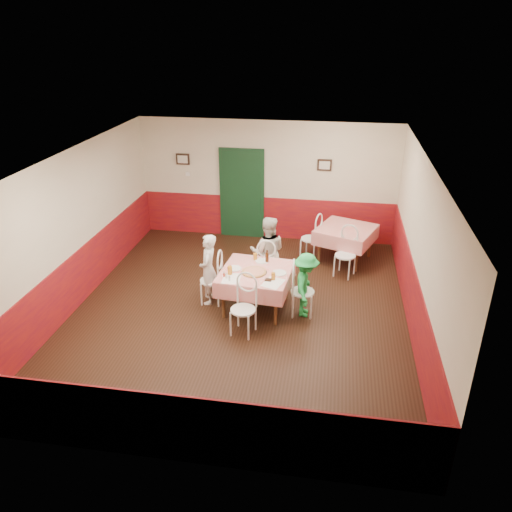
# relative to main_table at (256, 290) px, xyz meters

# --- Properties ---
(floor) EXTENTS (7.00, 7.00, 0.00)m
(floor) POSITION_rel_main_table_xyz_m (-0.27, -0.15, -0.38)
(floor) COLOR black
(floor) RESTS_ON ground
(ceiling) EXTENTS (7.00, 7.00, 0.00)m
(ceiling) POSITION_rel_main_table_xyz_m (-0.27, -0.15, 2.42)
(ceiling) COLOR white
(ceiling) RESTS_ON back_wall
(back_wall) EXTENTS (6.00, 0.10, 2.80)m
(back_wall) POSITION_rel_main_table_xyz_m (-0.27, 3.35, 1.02)
(back_wall) COLOR beige
(back_wall) RESTS_ON ground
(front_wall) EXTENTS (6.00, 0.10, 2.80)m
(front_wall) POSITION_rel_main_table_xyz_m (-0.27, -3.65, 1.02)
(front_wall) COLOR beige
(front_wall) RESTS_ON ground
(left_wall) EXTENTS (0.10, 7.00, 2.80)m
(left_wall) POSITION_rel_main_table_xyz_m (-3.27, -0.15, 1.02)
(left_wall) COLOR beige
(left_wall) RESTS_ON ground
(right_wall) EXTENTS (0.10, 7.00, 2.80)m
(right_wall) POSITION_rel_main_table_xyz_m (2.73, -0.15, 1.02)
(right_wall) COLOR beige
(right_wall) RESTS_ON ground
(wainscot_back) EXTENTS (6.00, 0.03, 1.00)m
(wainscot_back) POSITION_rel_main_table_xyz_m (-0.27, 3.34, 0.12)
(wainscot_back) COLOR maroon
(wainscot_back) RESTS_ON ground
(wainscot_front) EXTENTS (6.00, 0.03, 1.00)m
(wainscot_front) POSITION_rel_main_table_xyz_m (-0.27, -3.63, 0.12)
(wainscot_front) COLOR maroon
(wainscot_front) RESTS_ON ground
(wainscot_left) EXTENTS (0.03, 7.00, 1.00)m
(wainscot_left) POSITION_rel_main_table_xyz_m (-3.26, -0.15, 0.12)
(wainscot_left) COLOR maroon
(wainscot_left) RESTS_ON ground
(wainscot_right) EXTENTS (0.03, 7.00, 1.00)m
(wainscot_right) POSITION_rel_main_table_xyz_m (2.71, -0.15, 0.12)
(wainscot_right) COLOR maroon
(wainscot_right) RESTS_ON ground
(door) EXTENTS (0.96, 0.06, 2.10)m
(door) POSITION_rel_main_table_xyz_m (-0.87, 3.30, 0.68)
(door) COLOR black
(door) RESTS_ON ground
(picture_left) EXTENTS (0.32, 0.03, 0.26)m
(picture_left) POSITION_rel_main_table_xyz_m (-2.27, 3.30, 1.48)
(picture_left) COLOR black
(picture_left) RESTS_ON back_wall
(picture_right) EXTENTS (0.32, 0.03, 0.26)m
(picture_right) POSITION_rel_main_table_xyz_m (1.03, 3.30, 1.48)
(picture_right) COLOR black
(picture_right) RESTS_ON back_wall
(thermostat) EXTENTS (0.10, 0.03, 0.10)m
(thermostat) POSITION_rel_main_table_xyz_m (-2.17, 3.30, 1.12)
(thermostat) COLOR white
(thermostat) RESTS_ON back_wall
(main_table) EXTENTS (1.33, 1.33, 0.77)m
(main_table) POSITION_rel_main_table_xyz_m (0.00, 0.00, 0.00)
(main_table) COLOR red
(main_table) RESTS_ON ground
(second_table) EXTENTS (1.45, 1.45, 0.77)m
(second_table) POSITION_rel_main_table_xyz_m (1.59, 2.31, 0.00)
(second_table) COLOR red
(second_table) RESTS_ON ground
(chair_left) EXTENTS (0.42, 0.42, 0.90)m
(chair_left) POSITION_rel_main_table_xyz_m (-0.85, 0.08, 0.08)
(chair_left) COLOR white
(chair_left) RESTS_ON ground
(chair_right) EXTENTS (0.44, 0.44, 0.90)m
(chair_right) POSITION_rel_main_table_xyz_m (0.85, -0.08, 0.08)
(chair_right) COLOR white
(chair_right) RESTS_ON ground
(chair_far) EXTENTS (0.44, 0.44, 0.90)m
(chair_far) POSITION_rel_main_table_xyz_m (0.08, 0.85, 0.08)
(chair_far) COLOR white
(chair_far) RESTS_ON ground
(chair_near) EXTENTS (0.50, 0.50, 0.90)m
(chair_near) POSITION_rel_main_table_xyz_m (-0.08, -0.85, 0.08)
(chair_near) COLOR white
(chair_near) RESTS_ON ground
(chair_second_a) EXTENTS (0.54, 0.54, 0.90)m
(chair_second_a) POSITION_rel_main_table_xyz_m (0.84, 2.31, 0.08)
(chair_second_a) COLOR white
(chair_second_a) RESTS_ON ground
(chair_second_b) EXTENTS (0.54, 0.54, 0.90)m
(chair_second_b) POSITION_rel_main_table_xyz_m (1.59, 1.56, 0.08)
(chair_second_b) COLOR white
(chair_second_b) RESTS_ON ground
(pizza) EXTENTS (0.46, 0.46, 0.03)m
(pizza) POSITION_rel_main_table_xyz_m (-0.02, -0.08, 0.40)
(pizza) COLOR #B74723
(pizza) RESTS_ON main_table
(plate_left) EXTENTS (0.27, 0.27, 0.01)m
(plate_left) POSITION_rel_main_table_xyz_m (-0.40, 0.02, 0.39)
(plate_left) COLOR white
(plate_left) RESTS_ON main_table
(plate_right) EXTENTS (0.27, 0.27, 0.01)m
(plate_right) POSITION_rel_main_table_xyz_m (0.42, -0.03, 0.39)
(plate_right) COLOR white
(plate_right) RESTS_ON main_table
(plate_far) EXTENTS (0.27, 0.27, 0.01)m
(plate_far) POSITION_rel_main_table_xyz_m (0.05, 0.40, 0.39)
(plate_far) COLOR white
(plate_far) RESTS_ON main_table
(glass_a) EXTENTS (0.09, 0.09, 0.15)m
(glass_a) POSITION_rel_main_table_xyz_m (-0.43, -0.21, 0.46)
(glass_a) COLOR #BF7219
(glass_a) RESTS_ON main_table
(glass_b) EXTENTS (0.08, 0.08, 0.13)m
(glass_b) POSITION_rel_main_table_xyz_m (0.35, -0.28, 0.45)
(glass_b) COLOR #BF7219
(glass_b) RESTS_ON main_table
(glass_c) EXTENTS (0.08, 0.08, 0.13)m
(glass_c) POSITION_rel_main_table_xyz_m (-0.09, 0.44, 0.45)
(glass_c) COLOR #BF7219
(glass_c) RESTS_ON main_table
(beer_bottle) EXTENTS (0.07, 0.07, 0.22)m
(beer_bottle) POSITION_rel_main_table_xyz_m (0.14, 0.37, 0.50)
(beer_bottle) COLOR #381C0A
(beer_bottle) RESTS_ON main_table
(shaker_a) EXTENTS (0.04, 0.04, 0.09)m
(shaker_a) POSITION_rel_main_table_xyz_m (-0.46, -0.37, 0.43)
(shaker_a) COLOR silver
(shaker_a) RESTS_ON main_table
(shaker_b) EXTENTS (0.04, 0.04, 0.09)m
(shaker_b) POSITION_rel_main_table_xyz_m (-0.39, -0.45, 0.43)
(shaker_b) COLOR silver
(shaker_b) RESTS_ON main_table
(shaker_c) EXTENTS (0.04, 0.04, 0.09)m
(shaker_c) POSITION_rel_main_table_xyz_m (-0.51, -0.31, 0.43)
(shaker_c) COLOR #B23319
(shaker_c) RESTS_ON main_table
(menu_left) EXTENTS (0.32, 0.41, 0.00)m
(menu_left) POSITION_rel_main_table_xyz_m (-0.37, -0.36, 0.39)
(menu_left) COLOR white
(menu_left) RESTS_ON main_table
(menu_right) EXTENTS (0.41, 0.47, 0.00)m
(menu_right) POSITION_rel_main_table_xyz_m (0.36, -0.40, 0.39)
(menu_right) COLOR white
(menu_right) RESTS_ON main_table
(wallet) EXTENTS (0.12, 0.10, 0.02)m
(wallet) POSITION_rel_main_table_xyz_m (0.27, -0.33, 0.40)
(wallet) COLOR black
(wallet) RESTS_ON main_table
(diner_left) EXTENTS (0.37, 0.52, 1.35)m
(diner_left) POSITION_rel_main_table_xyz_m (-0.90, 0.08, 0.30)
(diner_left) COLOR gray
(diner_left) RESTS_ON ground
(diner_far) EXTENTS (0.76, 0.62, 1.44)m
(diner_far) POSITION_rel_main_table_xyz_m (0.08, 0.90, 0.35)
(diner_far) COLOR gray
(diner_far) RESTS_ON ground
(diner_right) EXTENTS (0.45, 0.77, 1.19)m
(diner_right) POSITION_rel_main_table_xyz_m (0.90, -0.08, 0.22)
(diner_right) COLOR gray
(diner_right) RESTS_ON ground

